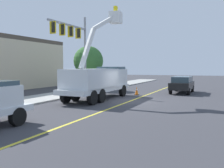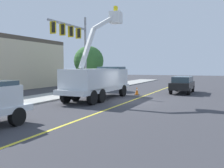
{
  "view_description": "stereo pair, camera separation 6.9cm",
  "coord_description": "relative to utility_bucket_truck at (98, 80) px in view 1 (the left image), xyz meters",
  "views": [
    {
      "loc": [
        -18.52,
        -4.79,
        2.7
      ],
      "look_at": [
        -1.37,
        1.12,
        1.4
      ],
      "focal_mm": 38.96,
      "sensor_mm": 36.0,
      "label": 1
    },
    {
      "loc": [
        -18.5,
        -4.86,
        2.7
      ],
      "look_at": [
        -1.37,
        1.12,
        1.4
      ],
      "focal_mm": 38.96,
      "sensor_mm": 36.0,
      "label": 2
    }
  ],
  "objects": [
    {
      "name": "street_tree_right",
      "position": [
        7.89,
        4.47,
        1.75
      ],
      "size": [
        3.53,
        3.53,
        5.15
      ],
      "color": "brown",
      "rests_on": "ground"
    },
    {
      "name": "passing_minivan",
      "position": [
        7.22,
        -6.35,
        -0.65
      ],
      "size": [
        4.96,
        2.36,
        1.69
      ],
      "color": "black",
      "rests_on": "ground"
    },
    {
      "name": "ground",
      "position": [
        -0.1,
        -2.84,
        -1.62
      ],
      "size": [
        120.0,
        120.0,
        0.0
      ],
      "primitive_type": "plane",
      "color": "#38383D"
    },
    {
      "name": "traffic_cone_mid_front",
      "position": [
        3.92,
        -2.35,
        -1.22
      ],
      "size": [
        0.4,
        0.4,
        0.82
      ],
      "color": "black",
      "rests_on": "ground"
    },
    {
      "name": "sidewalk_far_side",
      "position": [
        0.6,
        4.39,
        -1.56
      ],
      "size": [
        60.07,
        9.41,
        0.12
      ],
      "primitive_type": "cube",
      "rotation": [
        0.0,
        0.0,
        -0.1
      ],
      "color": "#9E9E99",
      "rests_on": "ground"
    },
    {
      "name": "lane_centre_stripe",
      "position": [
        -0.1,
        -2.84,
        -1.62
      ],
      "size": [
        49.78,
        5.01,
        0.01
      ],
      "primitive_type": "cube",
      "rotation": [
        0.0,
        0.0,
        -0.1
      ],
      "color": "yellow",
      "rests_on": "ground"
    },
    {
      "name": "traffic_signal_mast",
      "position": [
        2.02,
        3.22,
        3.6
      ],
      "size": [
        5.84,
        0.94,
        7.66
      ],
      "color": "gray",
      "rests_on": "ground"
    },
    {
      "name": "utility_bucket_truck",
      "position": [
        0.0,
        0.0,
        0.0
      ],
      "size": [
        8.4,
        3.54,
        7.56
      ],
      "color": "silver",
      "rests_on": "ground"
    }
  ]
}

